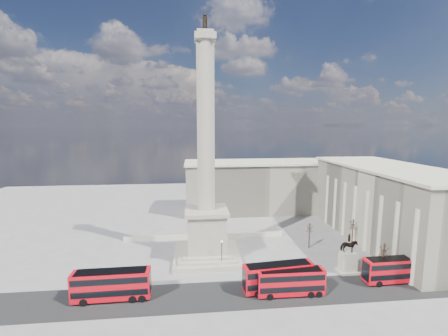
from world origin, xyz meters
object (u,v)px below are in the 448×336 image
object	(u,v)px
victorian_lamp	(222,252)
red_bus_d	(395,269)
pedestrian_walking	(310,276)
pedestrian_standing	(366,267)
equestrian_statue	(348,259)
pedestrian_crossing	(305,267)
red_bus_b	(291,281)
red_bus_a	(112,285)
nelsons_column	(206,199)
red_bus_c	(279,277)

from	to	relation	value
victorian_lamp	red_bus_d	bearing A→B (deg)	-15.56
pedestrian_walking	pedestrian_standing	distance (m)	12.54
equestrian_statue	pedestrian_walking	xyz separation A→B (m)	(-8.37, -2.00, -1.86)
pedestrian_crossing	red_bus_d	bearing A→B (deg)	-130.24
red_bus_b	red_bus_d	world-z (taller)	red_bus_d
red_bus_d	pedestrian_crossing	distance (m)	15.89
pedestrian_walking	pedestrian_crossing	size ratio (longest dim) A/B	0.89
red_bus_b	pedestrian_walking	xyz separation A→B (m)	(5.18, 4.51, -1.60)
red_bus_b	pedestrian_walking	size ratio (longest dim) A/B	6.98
red_bus_a	victorian_lamp	xyz separation A→B (m)	(18.81, 9.12, 0.77)
nelsons_column	red_bus_a	world-z (taller)	nelsons_column
nelsons_column	red_bus_b	distance (m)	23.35
nelsons_column	pedestrian_walking	bearing A→B (deg)	-31.81
red_bus_c	equestrian_statue	distance (m)	16.03
red_bus_c	pedestrian_walking	xyz separation A→B (m)	(6.85, 3.04, -1.77)
equestrian_statue	pedestrian_crossing	bearing A→B (deg)	172.51
nelsons_column	red_bus_d	size ratio (longest dim) A/B	4.33
victorian_lamp	pedestrian_walking	world-z (taller)	victorian_lamp
red_bus_a	pedestrian_standing	world-z (taller)	red_bus_a
red_bus_b	pedestrian_crossing	bearing A→B (deg)	55.18
red_bus_a	victorian_lamp	distance (m)	20.92
red_bus_a	red_bus_c	bearing A→B (deg)	-1.23
victorian_lamp	equestrian_statue	world-z (taller)	equestrian_statue
victorian_lamp	pedestrian_walking	bearing A→B (deg)	-21.43
red_bus_a	red_bus_b	bearing A→B (deg)	-4.09
equestrian_statue	pedestrian_walking	world-z (taller)	equestrian_statue
nelsons_column	pedestrian_walking	world-z (taller)	nelsons_column
nelsons_column	red_bus_d	xyz separation A→B (m)	(33.58, -13.89, -10.48)
red_bus_b	red_bus_c	world-z (taller)	red_bus_c
red_bus_b	pedestrian_standing	world-z (taller)	red_bus_b
red_bus_b	red_bus_d	bearing A→B (deg)	6.49
nelsons_column	pedestrian_crossing	bearing A→B (deg)	-24.21
red_bus_b	red_bus_c	size ratio (longest dim) A/B	0.92
red_bus_d	victorian_lamp	distance (m)	32.03
red_bus_a	pedestrian_crossing	size ratio (longest dim) A/B	6.76
red_bus_b	pedestrian_walking	distance (m)	7.05
victorian_lamp	red_bus_a	bearing A→B (deg)	-154.13
red_bus_a	red_bus_c	world-z (taller)	red_bus_a
red_bus_d	pedestrian_walking	bearing A→B (deg)	169.48
pedestrian_walking	red_bus_a	bearing A→B (deg)	-168.25
pedestrian_crossing	pedestrian_standing	bearing A→B (deg)	-114.06
red_bus_d	red_bus_b	bearing A→B (deg)	-175.50
red_bus_b	pedestrian_crossing	distance (m)	9.42
red_bus_d	equestrian_statue	world-z (taller)	equestrian_statue
equestrian_statue	pedestrian_standing	xyz separation A→B (m)	(3.97, 0.22, -1.91)
nelsons_column	red_bus_b	world-z (taller)	nelsons_column
red_bus_d	victorian_lamp	bearing A→B (deg)	162.94
nelsons_column	pedestrian_walking	distance (m)	24.95
red_bus_b	red_bus_d	size ratio (longest dim) A/B	0.99
victorian_lamp	nelsons_column	bearing A→B (deg)	117.35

